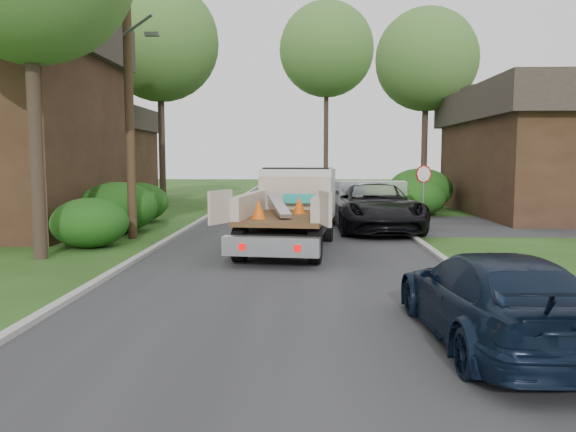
% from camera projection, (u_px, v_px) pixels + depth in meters
% --- Properties ---
extents(ground, '(120.00, 120.00, 0.00)m').
position_uv_depth(ground, '(289.00, 267.00, 14.11)').
color(ground, '#203F12').
rests_on(ground, ground).
extents(road, '(8.00, 90.00, 0.02)m').
position_uv_depth(road, '(296.00, 222.00, 24.05)').
color(road, '#28282B').
rests_on(road, ground).
extents(curb_left, '(0.20, 90.00, 0.12)m').
position_uv_depth(curb_left, '(201.00, 221.00, 24.17)').
color(curb_left, '#9E9E99').
rests_on(curb_left, ground).
extents(curb_right, '(0.20, 90.00, 0.12)m').
position_uv_depth(curb_right, '(392.00, 221.00, 23.92)').
color(curb_right, '#9E9E99').
rests_on(curb_right, ground).
extents(stop_sign, '(0.71, 0.32, 2.48)m').
position_uv_depth(stop_sign, '(423.00, 182.00, 22.71)').
color(stop_sign, slate).
rests_on(stop_sign, ground).
extents(utility_pole, '(2.42, 1.25, 10.00)m').
position_uv_depth(utility_pole, '(129.00, 85.00, 18.70)').
color(utility_pole, '#382619').
rests_on(utility_pole, ground).
extents(house_left_far, '(7.56, 7.56, 6.00)m').
position_uv_depth(house_left_far, '(89.00, 153.00, 36.09)').
color(house_left_far, '#352015').
rests_on(house_left_far, ground).
extents(house_right, '(9.72, 12.96, 6.20)m').
position_uv_depth(house_right, '(564.00, 150.00, 27.30)').
color(house_right, '#352015').
rests_on(house_right, ground).
extents(hedge_left_a, '(2.34, 2.34, 1.53)m').
position_uv_depth(hedge_left_a, '(90.00, 223.00, 17.20)').
color(hedge_left_a, '#17410F').
rests_on(hedge_left_a, ground).
extents(hedge_left_b, '(2.86, 2.86, 1.87)m').
position_uv_depth(hedge_left_b, '(118.00, 207.00, 20.67)').
color(hedge_left_b, '#17410F').
rests_on(hedge_left_b, ground).
extents(hedge_left_c, '(2.60, 2.60, 1.70)m').
position_uv_depth(hedge_left_c, '(138.00, 202.00, 24.17)').
color(hedge_left_c, '#17410F').
rests_on(hedge_left_c, ground).
extents(hedge_right_a, '(2.60, 2.60, 1.70)m').
position_uv_depth(hedge_right_a, '(418.00, 198.00, 26.77)').
color(hedge_right_a, '#17410F').
rests_on(hedge_right_a, ground).
extents(hedge_right_b, '(3.38, 3.38, 2.21)m').
position_uv_depth(hedge_right_b, '(420.00, 189.00, 29.70)').
color(hedge_right_b, '#17410F').
rests_on(hedge_right_b, ground).
extents(tree_left_far, '(6.40, 6.40, 12.20)m').
position_uv_depth(tree_left_far, '(160.00, 42.00, 30.32)').
color(tree_left_far, '#2D2119').
rests_on(tree_left_far, ground).
extents(tree_right_far, '(6.00, 6.00, 11.50)m').
position_uv_depth(tree_right_far, '(426.00, 60.00, 32.89)').
color(tree_right_far, '#2D2119').
rests_on(tree_right_far, ground).
extents(tree_left_back, '(6.00, 6.00, 12.00)m').
position_uv_depth(tree_left_back, '(2.00, 26.00, 26.55)').
color(tree_left_back, '#2D2119').
rests_on(tree_left_back, ground).
extents(tree_center_far, '(7.20, 7.20, 14.60)m').
position_uv_depth(tree_center_far, '(327.00, 50.00, 42.75)').
color(tree_center_far, '#2D2119').
rests_on(tree_center_far, ground).
extents(flatbed_truck, '(3.42, 6.70, 2.44)m').
position_uv_depth(flatbed_truck, '(294.00, 203.00, 17.61)').
color(flatbed_truck, black).
rests_on(flatbed_truck, ground).
extents(black_pickup, '(3.48, 6.74, 1.82)m').
position_uv_depth(black_pickup, '(373.00, 206.00, 21.34)').
color(black_pickup, black).
rests_on(black_pickup, ground).
extents(navy_suv, '(2.15, 4.83, 1.38)m').
position_uv_depth(navy_suv, '(493.00, 298.00, 8.23)').
color(navy_suv, black).
rests_on(navy_suv, ground).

